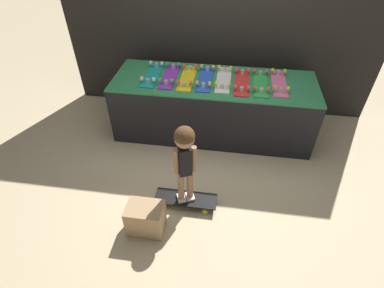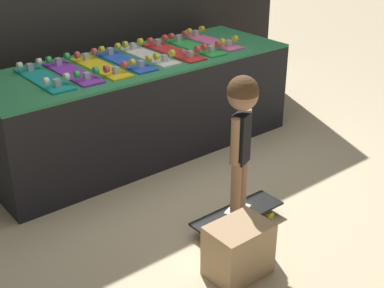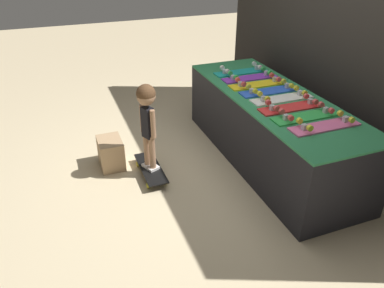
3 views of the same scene
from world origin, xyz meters
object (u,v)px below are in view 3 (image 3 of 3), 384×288
at_px(skateboard_yellow_on_rack, 258,83).
at_px(skateboard_white_on_rack, 282,98).
at_px(skateboard_red_on_rack, 291,106).
at_px(skateboard_on_floor, 151,169).
at_px(skateboard_blue_on_rack, 270,90).
at_px(skateboard_purple_on_rack, 250,77).
at_px(skateboard_pink_on_rack, 325,125).
at_px(skateboard_green_on_rack, 306,116).
at_px(storage_box, 111,153).
at_px(skateboard_teal_on_rack, 241,71).
at_px(child, 147,112).

relative_size(skateboard_yellow_on_rack, skateboard_white_on_rack, 1.00).
xyz_separation_m(skateboard_red_on_rack, skateboard_on_floor, (-0.48, -1.30, -0.71)).
bearing_deg(skateboard_blue_on_rack, skateboard_white_on_rack, 2.32).
distance_m(skateboard_purple_on_rack, skateboard_blue_on_rack, 0.44).
bearing_deg(skateboard_on_floor, skateboard_purple_on_rack, 106.95).
height_order(skateboard_blue_on_rack, skateboard_on_floor, skateboard_blue_on_rack).
xyz_separation_m(skateboard_yellow_on_rack, skateboard_pink_on_rack, (1.11, 0.03, 0.00)).
relative_size(skateboard_green_on_rack, storage_box, 1.90).
relative_size(skateboard_blue_on_rack, skateboard_red_on_rack, 1.00).
xyz_separation_m(skateboard_white_on_rack, skateboard_green_on_rack, (0.44, -0.03, 0.00)).
bearing_deg(skateboard_teal_on_rack, skateboard_yellow_on_rack, -2.56).
bearing_deg(skateboard_white_on_rack, skateboard_pink_on_rack, 0.66).
distance_m(skateboard_green_on_rack, skateboard_pink_on_rack, 0.22).
height_order(skateboard_red_on_rack, skateboard_on_floor, skateboard_red_on_rack).
height_order(skateboard_red_on_rack, child, child).
bearing_deg(skateboard_blue_on_rack, skateboard_teal_on_rack, 179.60).
xyz_separation_m(skateboard_red_on_rack, storage_box, (-0.81, -1.65, -0.62)).
bearing_deg(skateboard_teal_on_rack, skateboard_purple_on_rack, -0.29).
bearing_deg(child, skateboard_blue_on_rack, 66.34).
xyz_separation_m(skateboard_teal_on_rack, skateboard_white_on_rack, (0.89, 0.00, 0.00)).
bearing_deg(skateboard_yellow_on_rack, skateboard_red_on_rack, -0.99).
relative_size(skateboard_purple_on_rack, skateboard_pink_on_rack, 1.00).
bearing_deg(skateboard_on_floor, storage_box, -133.13).
xyz_separation_m(skateboard_yellow_on_rack, skateboard_green_on_rack, (0.89, -0.00, 0.00)).
bearing_deg(storage_box, skateboard_yellow_on_rack, 85.06).
bearing_deg(child, storage_box, -155.19).
height_order(skateboard_yellow_on_rack, skateboard_white_on_rack, same).
relative_size(skateboard_blue_on_rack, child, 0.71).
relative_size(child, storage_box, 2.67).
bearing_deg(child, skateboard_yellow_on_rack, 75.93).
xyz_separation_m(skateboard_purple_on_rack, storage_box, (0.08, -1.68, -0.62)).
distance_m(skateboard_red_on_rack, skateboard_on_floor, 1.56).
bearing_deg(skateboard_red_on_rack, child, -110.25).
bearing_deg(skateboard_white_on_rack, skateboard_teal_on_rack, -179.72).
xyz_separation_m(skateboard_yellow_on_rack, skateboard_red_on_rack, (0.66, -0.01, 0.00)).
distance_m(skateboard_teal_on_rack, skateboard_pink_on_rack, 1.55).
bearing_deg(skateboard_yellow_on_rack, skateboard_blue_on_rack, 3.92).
xyz_separation_m(skateboard_yellow_on_rack, skateboard_white_on_rack, (0.44, 0.02, 0.00)).
bearing_deg(storage_box, skateboard_red_on_rack, 63.92).
bearing_deg(skateboard_blue_on_rack, skateboard_on_floor, -91.60).
bearing_deg(skateboard_teal_on_rack, skateboard_pink_on_rack, 0.45).
bearing_deg(skateboard_purple_on_rack, skateboard_blue_on_rack, -0.45).
height_order(skateboard_pink_on_rack, child, child).
height_order(skateboard_blue_on_rack, skateboard_red_on_rack, same).
xyz_separation_m(skateboard_green_on_rack, skateboard_pink_on_rack, (0.22, 0.04, 0.00)).
height_order(skateboard_purple_on_rack, skateboard_white_on_rack, same).
bearing_deg(skateboard_green_on_rack, skateboard_teal_on_rack, 178.94).
xyz_separation_m(skateboard_blue_on_rack, skateboard_on_floor, (-0.04, -1.33, -0.71)).
xyz_separation_m(skateboard_yellow_on_rack, skateboard_blue_on_rack, (0.22, 0.02, 0.00)).
bearing_deg(skateboard_purple_on_rack, skateboard_yellow_on_rack, -4.81).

